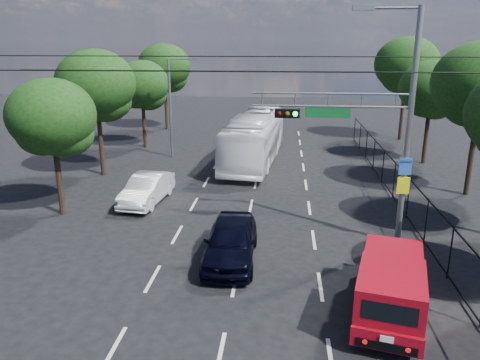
# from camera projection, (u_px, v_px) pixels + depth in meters

# --- Properties ---
(ground) EXTENTS (120.00, 120.00, 0.00)m
(ground) POSITION_uv_depth(u_px,v_px,m) (220.00, 355.00, 12.80)
(ground) COLOR black
(ground) RESTS_ON ground
(lane_markings) EXTENTS (6.12, 38.00, 0.01)m
(lane_markings) POSITION_uv_depth(u_px,v_px,m) (253.00, 194.00, 26.15)
(lane_markings) COLOR beige
(lane_markings) RESTS_ON ground
(signal_mast) EXTENTS (6.43, 0.39, 9.50)m
(signal_mast) POSITION_uv_depth(u_px,v_px,m) (378.00, 120.00, 18.44)
(signal_mast) COLOR slate
(signal_mast) RESTS_ON ground
(streetlight_left) EXTENTS (2.09, 0.22, 7.08)m
(streetlight_left) POSITION_uv_depth(u_px,v_px,m) (172.00, 103.00, 33.20)
(streetlight_left) COLOR slate
(streetlight_left) RESTS_ON ground
(utility_wires) EXTENTS (22.00, 5.04, 0.74)m
(utility_wires) POSITION_uv_depth(u_px,v_px,m) (247.00, 66.00, 19.14)
(utility_wires) COLOR black
(utility_wires) RESTS_ON ground
(fence_right) EXTENTS (0.06, 34.03, 2.00)m
(fence_right) POSITION_uv_depth(u_px,v_px,m) (402.00, 190.00, 23.44)
(fence_right) COLOR black
(fence_right) RESTS_ON ground
(tree_right_d) EXTENTS (4.32, 4.32, 7.02)m
(tree_right_d) POSITION_uv_depth(u_px,v_px,m) (431.00, 93.00, 31.39)
(tree_right_d) COLOR black
(tree_right_d) RESTS_ON ground
(tree_right_e) EXTENTS (5.28, 5.28, 8.58)m
(tree_right_e) POSITION_uv_depth(u_px,v_px,m) (407.00, 69.00, 38.69)
(tree_right_e) COLOR black
(tree_right_e) RESTS_ON ground
(tree_left_b) EXTENTS (4.08, 4.08, 6.63)m
(tree_left_b) POSITION_uv_depth(u_px,v_px,m) (53.00, 122.00, 21.85)
(tree_left_b) COLOR black
(tree_left_b) RESTS_ON ground
(tree_left_c) EXTENTS (4.80, 4.80, 7.80)m
(tree_left_c) POSITION_uv_depth(u_px,v_px,m) (97.00, 89.00, 28.34)
(tree_left_c) COLOR black
(tree_left_c) RESTS_ON ground
(tree_left_d) EXTENTS (4.20, 4.20, 6.83)m
(tree_left_d) POSITION_uv_depth(u_px,v_px,m) (142.00, 88.00, 36.13)
(tree_left_d) COLOR black
(tree_left_d) RESTS_ON ground
(tree_left_e) EXTENTS (4.92, 4.92, 7.99)m
(tree_left_e) POSITION_uv_depth(u_px,v_px,m) (165.00, 70.00, 43.54)
(tree_left_e) COLOR black
(tree_left_e) RESTS_ON ground
(red_pickup) EXTENTS (3.01, 5.46, 1.93)m
(red_pickup) POSITION_uv_depth(u_px,v_px,m) (391.00, 286.00, 14.35)
(red_pickup) COLOR black
(red_pickup) RESTS_ON ground
(navy_hatchback) EXTENTS (1.99, 4.82, 1.64)m
(navy_hatchback) POSITION_uv_depth(u_px,v_px,m) (231.00, 241.00, 18.07)
(navy_hatchback) COLOR black
(navy_hatchback) RESTS_ON ground
(white_bus) EXTENTS (3.91, 12.23, 3.35)m
(white_bus) POSITION_uv_depth(u_px,v_px,m) (254.00, 138.00, 32.61)
(white_bus) COLOR white
(white_bus) RESTS_ON ground
(white_van) EXTENTS (2.03, 4.68, 1.50)m
(white_van) POSITION_uv_depth(u_px,v_px,m) (147.00, 189.00, 24.58)
(white_van) COLOR silver
(white_van) RESTS_ON ground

